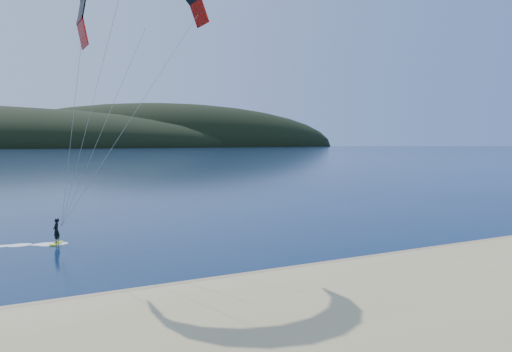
{
  "coord_description": "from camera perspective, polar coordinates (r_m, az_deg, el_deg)",
  "views": [
    {
      "loc": [
        -11.35,
        -18.01,
        7.14
      ],
      "look_at": [
        3.81,
        10.0,
        5.0
      ],
      "focal_mm": 35.05,
      "sensor_mm": 36.0,
      "label": 1
    }
  ],
  "objects": [
    {
      "name": "kitesurfer_near",
      "position": [
        34.8,
        -13.01,
        15.46
      ],
      "size": [
        20.51,
        7.58,
        17.9
      ],
      "color": "#CAF11C",
      "rests_on": "ground"
    },
    {
      "name": "ground",
      "position": [
        22.45,
        3.73,
        -14.71
      ],
      "size": [
        1800.0,
        1800.0,
        0.0
      ],
      "primitive_type": "plane",
      "color": "#081D3B",
      "rests_on": "ground"
    },
    {
      "name": "wet_sand",
      "position": [
        26.19,
        -1.63,
        -11.87
      ],
      "size": [
        220.0,
        2.5,
        0.1
      ],
      "color": "#957B57",
      "rests_on": "ground"
    }
  ]
}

